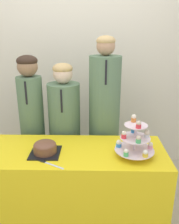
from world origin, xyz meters
TOP-DOWN VIEW (x-y plane):
  - wall_back at (0.00, 1.48)m, footprint 9.00×0.06m
  - table at (0.00, 0.30)m, footprint 1.69×0.59m
  - round_cake at (-0.14, 0.24)m, footprint 0.24×0.24m
  - cake_knife at (-0.11, 0.10)m, footprint 0.22×0.14m
  - cupcake_stand at (0.57, 0.23)m, footprint 0.31×0.31m
  - student_0 at (-0.39, 0.80)m, footprint 0.25×0.25m
  - student_1 at (-0.05, 0.80)m, footprint 0.32×0.32m
  - student_2 at (0.35, 0.80)m, footprint 0.31×0.31m

SIDE VIEW (x-z plane):
  - table at x=0.00m, z-range 0.00..0.76m
  - student_1 at x=-0.05m, z-range -0.04..1.36m
  - student_0 at x=-0.39m, z-range 0.00..1.47m
  - cake_knife at x=-0.11m, z-range 0.75..0.76m
  - student_2 at x=0.35m, z-range -0.04..1.61m
  - round_cake at x=-0.14m, z-range 0.75..0.86m
  - cupcake_stand at x=0.57m, z-range 0.73..1.05m
  - wall_back at x=0.00m, z-range 0.00..2.70m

